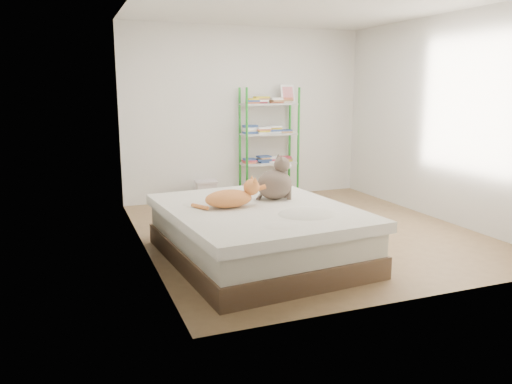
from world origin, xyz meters
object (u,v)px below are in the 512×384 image
orange_cat (229,196)px  cardboard_box (271,208)px  white_bin (206,192)px  shelf_unit (269,142)px  grey_cat (275,178)px  bed (257,233)px

orange_cat → cardboard_box: orange_cat is taller
orange_cat → white_bin: (0.44, 2.46, -0.47)m
orange_cat → cardboard_box: bearing=53.9°
cardboard_box → orange_cat: bearing=-120.9°
shelf_unit → white_bin: bearing=-175.8°
grey_cat → shelf_unit: (0.91, 2.36, 0.11)m
grey_cat → shelf_unit: 2.53m
grey_cat → cardboard_box: (0.40, 1.06, -0.60)m
orange_cat → bed: bearing=-10.9°
orange_cat → white_bin: bearing=81.7°
white_bin → cardboard_box: bearing=-66.5°
grey_cat → cardboard_box: size_ratio=0.89×
shelf_unit → cardboard_box: 1.56m
orange_cat → grey_cat: bearing=19.4°
cardboard_box → grey_cat: bearing=-103.7°
orange_cat → white_bin: size_ratio=1.57×
grey_cat → shelf_unit: size_ratio=0.26×
grey_cat → orange_cat: bearing=111.1°
bed → shelf_unit: size_ratio=1.30×
bed → cardboard_box: 1.48m
shelf_unit → cardboard_box: size_ratio=3.40×
cardboard_box → white_bin: size_ratio=1.44×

